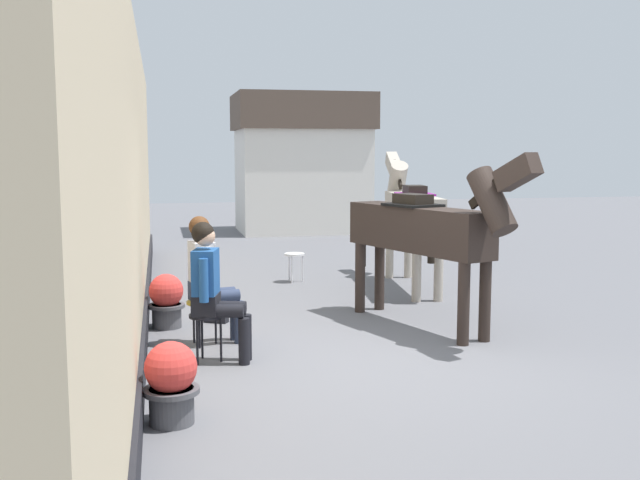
# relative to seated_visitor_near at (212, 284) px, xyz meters

# --- Properties ---
(ground_plane) EXTENTS (40.00, 40.00, 0.00)m
(ground_plane) POSITION_rel_seated_visitor_near_xyz_m (1.71, 2.90, -0.78)
(ground_plane) COLOR slate
(pub_facade_wall) EXTENTS (0.34, 14.00, 3.40)m
(pub_facade_wall) POSITION_rel_seated_visitor_near_xyz_m (-0.83, 1.40, 0.76)
(pub_facade_wall) COLOR #CCB793
(pub_facade_wall) RESTS_ON ground_plane
(distant_cottage) EXTENTS (3.40, 2.60, 3.50)m
(distant_cottage) POSITION_rel_seated_visitor_near_xyz_m (3.11, 11.65, 1.02)
(distant_cottage) COLOR silver
(distant_cottage) RESTS_ON ground_plane
(seated_visitor_near) EXTENTS (0.61, 0.48, 1.39)m
(seated_visitor_near) POSITION_rel_seated_visitor_near_xyz_m (0.00, 0.00, 0.00)
(seated_visitor_near) COLOR black
(seated_visitor_near) RESTS_ON ground_plane
(seated_visitor_far) EXTENTS (0.61, 0.48, 1.39)m
(seated_visitor_far) POSITION_rel_seated_visitor_near_xyz_m (0.00, 0.69, 0.00)
(seated_visitor_far) COLOR gold
(seated_visitor_far) RESTS_ON ground_plane
(saddled_horse_near) EXTENTS (1.26, 2.87, 2.06)m
(saddled_horse_near) POSITION_rel_seated_visitor_near_xyz_m (2.53, 0.93, 0.38)
(saddled_horse_near) COLOR #2D231E
(saddled_horse_near) RESTS_ON ground_plane
(saddled_horse_far) EXTENTS (0.69, 2.99, 2.06)m
(saddled_horse_far) POSITION_rel_seated_visitor_near_xyz_m (3.23, 3.46, 0.38)
(saddled_horse_far) COLOR #B2A899
(saddled_horse_far) RESTS_ON ground_plane
(flower_planter_near) EXTENTS (0.43, 0.43, 0.64)m
(flower_planter_near) POSITION_rel_seated_visitor_near_xyz_m (-0.43, -1.62, -0.44)
(flower_planter_near) COLOR #4C4C51
(flower_planter_near) RESTS_ON ground_plane
(flower_planter_far) EXTENTS (0.43, 0.43, 0.64)m
(flower_planter_far) POSITION_rel_seated_visitor_near_xyz_m (-0.43, 1.56, -0.44)
(flower_planter_far) COLOR #4C4C51
(flower_planter_far) RESTS_ON ground_plane
(spare_stool_white) EXTENTS (0.32, 0.32, 0.46)m
(spare_stool_white) POSITION_rel_seated_visitor_near_xyz_m (1.59, 4.27, -0.38)
(spare_stool_white) COLOR white
(spare_stool_white) RESTS_ON ground_plane
(satchel_bag) EXTENTS (0.30, 0.24, 0.20)m
(satchel_bag) POSITION_rel_seated_visitor_near_xyz_m (0.16, 1.71, -0.68)
(satchel_bag) COLOR black
(satchel_bag) RESTS_ON ground_plane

